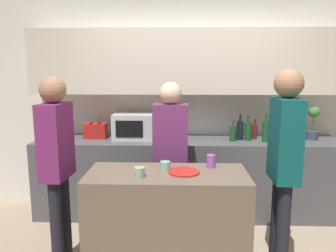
% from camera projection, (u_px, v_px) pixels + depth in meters
% --- Properties ---
extents(back_wall, '(6.40, 0.40, 2.70)m').
position_uv_depth(back_wall, '(188.00, 86.00, 4.02)').
color(back_wall, silver).
rests_on(back_wall, ground_plane).
extents(back_counter, '(3.60, 0.62, 0.92)m').
position_uv_depth(back_counter, '(188.00, 177.00, 3.94)').
color(back_counter, '#4C4C51').
rests_on(back_counter, ground_plane).
extents(kitchen_island, '(1.34, 0.58, 0.90)m').
position_uv_depth(kitchen_island, '(167.00, 223.00, 2.79)').
color(kitchen_island, brown).
rests_on(kitchen_island, ground_plane).
extents(microwave, '(0.52, 0.39, 0.30)m').
position_uv_depth(microwave, '(136.00, 126.00, 3.92)').
color(microwave, '#B7BABC').
rests_on(microwave, back_counter).
extents(toaster, '(0.26, 0.16, 0.18)m').
position_uv_depth(toaster, '(96.00, 131.00, 3.95)').
color(toaster, '#B21E19').
rests_on(toaster, back_counter).
extents(potted_plant, '(0.14, 0.14, 0.40)m').
position_uv_depth(potted_plant, '(313.00, 123.00, 3.85)').
color(potted_plant, '#333D4C').
rests_on(potted_plant, back_counter).
extents(bottle_0, '(0.07, 0.07, 0.24)m').
position_uv_depth(bottle_0, '(233.00, 133.00, 3.79)').
color(bottle_0, '#194723').
rests_on(bottle_0, back_counter).
extents(bottle_1, '(0.08, 0.08, 0.30)m').
position_uv_depth(bottle_1, '(240.00, 130.00, 3.86)').
color(bottle_1, black).
rests_on(bottle_1, back_counter).
extents(bottle_2, '(0.08, 0.08, 0.29)m').
position_uv_depth(bottle_2, '(248.00, 131.00, 3.82)').
color(bottle_2, '#194723').
rests_on(bottle_2, back_counter).
extents(bottle_3, '(0.06, 0.06, 0.24)m').
position_uv_depth(bottle_3, '(254.00, 131.00, 3.90)').
color(bottle_3, maroon).
rests_on(bottle_3, back_counter).
extents(bottle_4, '(0.08, 0.08, 0.32)m').
position_uv_depth(bottle_4, '(266.00, 131.00, 3.74)').
color(bottle_4, '#194723').
rests_on(bottle_4, back_counter).
extents(bottle_5, '(0.08, 0.08, 0.26)m').
position_uv_depth(bottle_5, '(272.00, 133.00, 3.74)').
color(bottle_5, '#194723').
rests_on(bottle_5, back_counter).
extents(bottle_6, '(0.07, 0.07, 0.31)m').
position_uv_depth(bottle_6, '(278.00, 130.00, 3.83)').
color(bottle_6, '#194723').
rests_on(bottle_6, back_counter).
extents(bottle_7, '(0.07, 0.07, 0.25)m').
position_uv_depth(bottle_7, '(286.00, 131.00, 3.86)').
color(bottle_7, '#472814').
rests_on(bottle_7, back_counter).
extents(plate_on_island, '(0.26, 0.26, 0.01)m').
position_uv_depth(plate_on_island, '(184.00, 172.00, 2.71)').
color(plate_on_island, red).
rests_on(plate_on_island, kitchen_island).
extents(cup_0, '(0.09, 0.09, 0.08)m').
position_uv_depth(cup_0, '(165.00, 166.00, 2.77)').
color(cup_0, '#7BB59E').
rests_on(cup_0, kitchen_island).
extents(cup_1, '(0.09, 0.09, 0.08)m').
position_uv_depth(cup_1, '(139.00, 172.00, 2.60)').
color(cup_1, '#8EA698').
rests_on(cup_1, kitchen_island).
extents(cup_2, '(0.08, 0.08, 0.11)m').
position_uv_depth(cup_2, '(211.00, 161.00, 2.85)').
color(cup_2, '#944EA9').
rests_on(cup_2, kitchen_island).
extents(person_left, '(0.35, 0.21, 1.62)m').
position_uv_depth(person_left, '(170.00, 149.00, 3.24)').
color(person_left, black).
rests_on(person_left, ground_plane).
extents(person_center, '(0.22, 0.35, 1.68)m').
position_uv_depth(person_center, '(57.00, 156.00, 2.80)').
color(person_center, black).
rests_on(person_center, ground_plane).
extents(person_right, '(0.23, 0.34, 1.75)m').
position_uv_depth(person_right, '(284.00, 156.00, 2.64)').
color(person_right, black).
rests_on(person_right, ground_plane).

